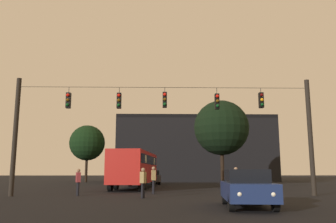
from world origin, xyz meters
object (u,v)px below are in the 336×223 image
object	(u,v)px
pedestrian_near_bus	(143,181)
tree_left_silhouette	(87,143)
car_near_right	(247,187)
pedestrian_crossing_right	(153,178)
car_far_left	(151,177)
pedestrian_crossing_center	(78,180)
city_bus	(135,166)
tree_behind_building	(221,128)
pedestrian_crossing_left	(236,179)

from	to	relation	value
pedestrian_near_bus	tree_left_silhouette	distance (m)	29.05
car_near_right	pedestrian_crossing_right	world-z (taller)	pedestrian_crossing_right
car_far_left	pedestrian_crossing_center	world-z (taller)	pedestrian_crossing_center
tree_left_silhouette	city_bus	bearing A→B (deg)	-65.65
car_far_left	car_near_right	bearing A→B (deg)	-79.46
pedestrian_near_bus	car_near_right	bearing A→B (deg)	-47.98
tree_left_silhouette	tree_behind_building	xyz separation A→B (m)	(15.77, -12.75, 0.52)
car_near_right	tree_behind_building	bearing A→B (deg)	82.76
car_near_right	pedestrian_crossing_center	bearing A→B (deg)	140.59
pedestrian_near_bus	tree_behind_building	size ratio (longest dim) A/B	0.19
car_near_right	tree_behind_building	world-z (taller)	tree_behind_building
car_near_right	car_far_left	xyz separation A→B (m)	(-4.55, 24.46, 0.00)
city_bus	tree_behind_building	size ratio (longest dim) A/B	1.34
city_bus	pedestrian_crossing_left	world-z (taller)	city_bus
car_near_right	tree_left_silhouette	bearing A→B (deg)	112.36
pedestrian_crossing_center	pedestrian_near_bus	distance (m)	4.46
pedestrian_near_bus	tree_behind_building	distance (m)	16.85
tree_behind_building	pedestrian_near_bus	bearing A→B (deg)	-115.44
car_near_right	pedestrian_crossing_right	xyz separation A→B (m)	(-3.96, 8.45, 0.19)
car_far_left	city_bus	bearing A→B (deg)	-96.95
pedestrian_crossing_left	pedestrian_crossing_right	bearing A→B (deg)	-178.27
car_far_left	tree_left_silhouette	bearing A→B (deg)	138.08
pedestrian_crossing_left	car_far_left	bearing A→B (deg)	110.67
city_bus	car_near_right	distance (m)	16.47
tree_left_silhouette	pedestrian_crossing_right	bearing A→B (deg)	-68.66
pedestrian_crossing_left	tree_behind_building	xyz separation A→B (m)	(1.06, 10.95, 4.69)
car_far_left	tree_behind_building	size ratio (longest dim) A/B	0.53
pedestrian_near_bus	tree_left_silhouette	xyz separation A→B (m)	(-8.82, 27.35, 4.22)
pedestrian_crossing_center	pedestrian_near_bus	bearing A→B (deg)	-26.54
city_bus	tree_behind_building	world-z (taller)	tree_behind_building
pedestrian_crossing_left	pedestrian_crossing_center	bearing A→B (deg)	-170.44
car_far_left	pedestrian_crossing_right	xyz separation A→B (m)	(0.59, -16.02, 0.19)
car_near_right	pedestrian_crossing_left	world-z (taller)	pedestrian_crossing_left
car_near_right	pedestrian_crossing_right	bearing A→B (deg)	115.14
car_far_left	pedestrian_crossing_center	bearing A→B (deg)	-102.54
pedestrian_crossing_center	pedestrian_near_bus	xyz separation A→B (m)	(3.99, -1.99, 0.03)
pedestrian_crossing_right	pedestrian_near_bus	size ratio (longest dim) A/B	1.07
car_near_right	pedestrian_near_bus	bearing A→B (deg)	132.02
pedestrian_near_bus	tree_left_silhouette	bearing A→B (deg)	107.88
pedestrian_crossing_left	pedestrian_crossing_center	xyz separation A→B (m)	(-9.88, -1.66, -0.07)
pedestrian_crossing_right	car_near_right	bearing A→B (deg)	-64.86
car_near_right	pedestrian_near_bus	world-z (taller)	pedestrian_near_bus
car_near_right	pedestrian_near_bus	size ratio (longest dim) A/B	2.74
city_bus	tree_behind_building	bearing A→B (deg)	26.87
pedestrian_crossing_center	pedestrian_near_bus	size ratio (longest dim) A/B	0.97
car_near_right	pedestrian_crossing_right	size ratio (longest dim) A/B	2.57
city_bus	pedestrian_crossing_left	xyz separation A→B (m)	(7.08, -6.83, -0.90)
pedestrian_crossing_left	city_bus	bearing A→B (deg)	136.04
city_bus	pedestrian_near_bus	world-z (taller)	city_bus
city_bus	tree_left_silhouette	world-z (taller)	tree_left_silhouette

